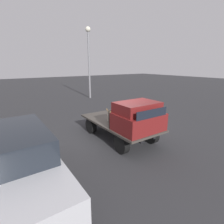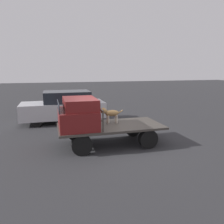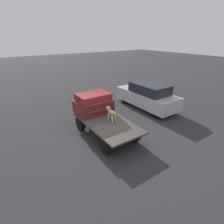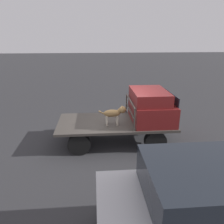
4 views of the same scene
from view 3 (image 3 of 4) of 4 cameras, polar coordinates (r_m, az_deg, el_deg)
ground_plane at (r=8.66m, az=-2.07°, el=-7.37°), size 80.00×80.00×0.00m
flatbed_truck at (r=8.39m, az=-2.12°, el=-4.12°), size 3.87×1.86×0.76m
truck_cab at (r=9.04m, az=-6.25°, el=2.78°), size 1.33×1.74×1.06m
truck_headboard at (r=8.48m, az=-3.97°, el=1.31°), size 0.04×1.74×0.74m
dog at (r=8.23m, az=-0.40°, el=0.04°), size 0.94×0.24×0.65m
parked_sedan at (r=11.76m, az=11.43°, el=5.24°), size 4.37×1.74×1.66m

